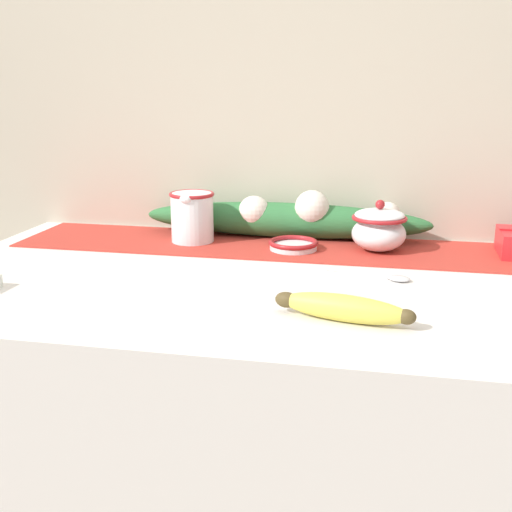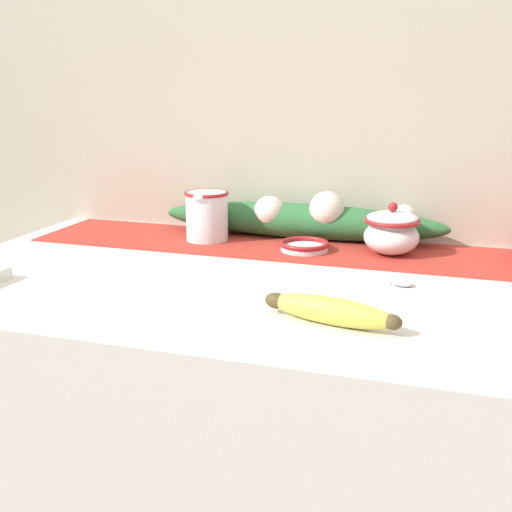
{
  "view_description": "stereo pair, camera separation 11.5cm",
  "coord_description": "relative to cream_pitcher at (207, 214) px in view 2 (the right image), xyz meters",
  "views": [
    {
      "loc": [
        0.23,
        -1.12,
        1.29
      ],
      "look_at": [
        0.0,
        -0.03,
        0.99
      ],
      "focal_mm": 45.0,
      "sensor_mm": 36.0,
      "label": 1
    },
    {
      "loc": [
        0.34,
        -1.09,
        1.29
      ],
      "look_at": [
        0.0,
        -0.03,
        0.99
      ],
      "focal_mm": 45.0,
      "sensor_mm": 36.0,
      "label": 2
    }
  ],
  "objects": [
    {
      "name": "spoon",
      "position": [
        0.45,
        -0.2,
        -0.06
      ],
      "size": [
        0.16,
        0.05,
        0.01
      ],
      "rotation": [
        0.0,
        0.0,
        -0.23
      ],
      "color": "silver",
      "rests_on": "countertop"
    },
    {
      "name": "cream_pitcher",
      "position": [
        0.0,
        0.0,
        0.0
      ],
      "size": [
        0.1,
        0.12,
        0.11
      ],
      "color": "white",
      "rests_on": "countertop"
    },
    {
      "name": "poinsettia_garland",
      "position": [
        0.2,
        0.08,
        -0.01
      ],
      "size": [
        0.67,
        0.1,
        0.11
      ],
      "color": "#2D6B38",
      "rests_on": "countertop"
    },
    {
      "name": "sugar_bowl",
      "position": [
        0.41,
        -0.0,
        -0.01
      ],
      "size": [
        0.12,
        0.12,
        0.11
      ],
      "color": "white",
      "rests_on": "countertop"
    },
    {
      "name": "countertop",
      "position": [
        0.2,
        -0.23,
        -0.53
      ],
      "size": [
        1.26,
        0.73,
        0.94
      ],
      "primitive_type": "cube",
      "color": "silver",
      "rests_on": "ground_plane"
    },
    {
      "name": "table_runner",
      "position": [
        0.2,
        -0.0,
        -0.06
      ],
      "size": [
        1.16,
        0.24,
        0.0
      ],
      "primitive_type": "cube",
      "color": "#B23328",
      "rests_on": "countertop"
    },
    {
      "name": "small_dish",
      "position": [
        0.23,
        -0.03,
        -0.05
      ],
      "size": [
        0.11,
        0.11,
        0.02
      ],
      "color": "white",
      "rests_on": "countertop"
    },
    {
      "name": "back_wall",
      "position": [
        0.2,
        0.15,
        0.2
      ],
      "size": [
        2.06,
        0.04,
        2.4
      ],
      "primitive_type": "cube",
      "color": "#B7AD99",
      "rests_on": "ground_plane"
    },
    {
      "name": "banana",
      "position": [
        0.37,
        -0.43,
        -0.04
      ],
      "size": [
        0.22,
        0.08,
        0.04
      ],
      "rotation": [
        0.0,
        0.0,
        -0.21
      ],
      "color": "#DBCC4C",
      "rests_on": "countertop"
    }
  ]
}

